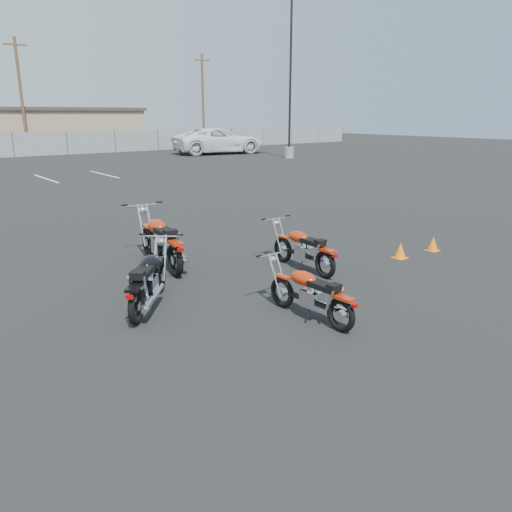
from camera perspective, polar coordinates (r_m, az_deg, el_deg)
ground at (r=8.68m, az=1.41°, el=-5.21°), size 120.00×120.00×0.00m
motorcycle_front_red at (r=10.70m, az=-10.78°, el=1.66°), size 0.94×2.43×1.19m
motorcycle_second_black at (r=8.47m, az=-12.18°, el=-2.74°), size 1.70×1.83×1.03m
motorcycle_third_red at (r=10.33m, az=5.48°, el=0.78°), size 0.77×1.99×0.97m
motorcycle_rear_red at (r=7.88m, az=6.27°, el=-4.32°), size 0.72×1.87×0.91m
training_cone_near at (r=11.65m, az=16.17°, el=0.61°), size 0.30×0.30×0.35m
training_cone_far at (r=12.55m, az=19.58°, el=1.32°), size 0.28×0.28×0.33m
light_pole_east at (r=37.25m, az=3.88°, el=16.03°), size 0.80×0.70×11.83m
tan_building_east at (r=52.49m, az=-21.87°, el=13.45°), size 14.40×9.40×3.70m
utility_pole_c at (r=46.62m, az=-25.27°, el=16.41°), size 1.80×0.24×9.00m
utility_pole_d at (r=54.69m, az=-6.08°, el=17.49°), size 1.80×0.24×9.00m
white_van at (r=41.52m, az=-4.29°, el=13.80°), size 4.89×8.95×3.22m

